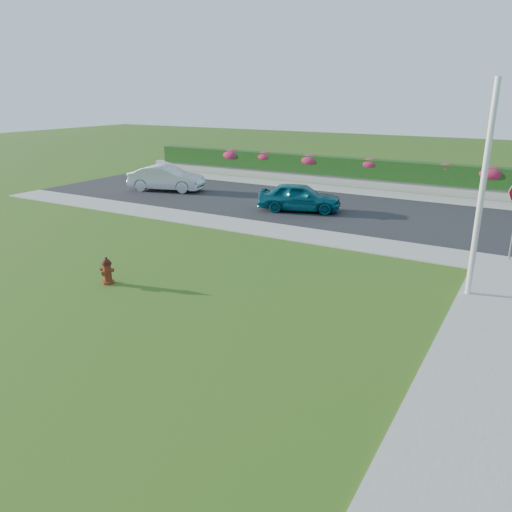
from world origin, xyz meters
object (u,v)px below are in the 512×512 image
Objects in this scene: fire_hydrant at (107,271)px; sedan_teal at (300,197)px; utility_pole at (482,193)px; sedan_silver at (166,178)px.

sedan_teal is (0.88, 11.57, 0.32)m from fire_hydrant.
sedan_teal is at bearing 140.96° from utility_pole.
sedan_silver reaches higher than fire_hydrant.
sedan_teal is at bearing 69.63° from fire_hydrant.
sedan_silver is 0.74× the size of utility_pole.
utility_pole reaches higher than sedan_silver.
sedan_teal is 11.37m from utility_pole.
fire_hydrant is 0.14× the size of utility_pole.
utility_pole reaches higher than fire_hydrant.
utility_pole is at bearing -147.57° from sedan_teal.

